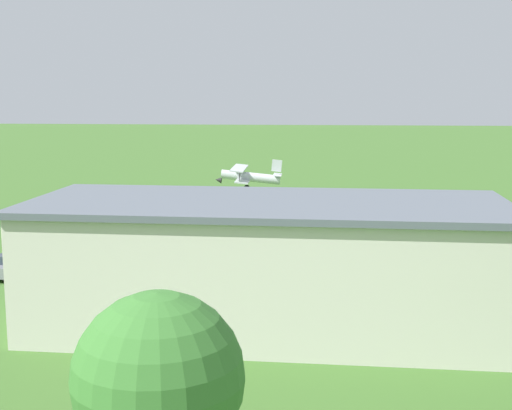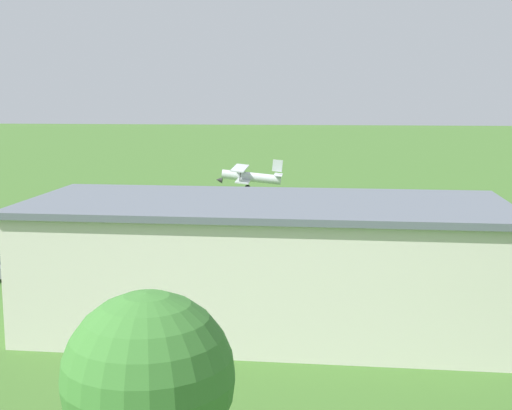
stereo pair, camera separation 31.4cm
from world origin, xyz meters
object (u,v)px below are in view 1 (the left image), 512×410
person_near_hangar_door (187,253)px  person_walking_on_apron (339,250)px  hangar (268,264)px  person_crossing_taxiway (83,269)px  person_by_parked_cars (225,252)px  tree_behind_hangar_right (159,380)px  car_grey (12,264)px  person_at_fence_line (400,263)px  car_black (118,258)px  biplane (248,176)px

person_near_hangar_door → person_walking_on_apron: 11.68m
hangar → person_crossing_taxiway: size_ratio=15.65×
person_by_parked_cars → person_walking_on_apron: 8.84m
person_crossing_taxiway → tree_behind_hangar_right: tree_behind_hangar_right is taller
car_grey → person_by_parked_cars: bearing=-158.8°
person_walking_on_apron → tree_behind_hangar_right: tree_behind_hangar_right is taller
hangar → person_at_fence_line: bearing=-125.0°
car_grey → hangar: bearing=154.4°
hangar → person_crossing_taxiway: hangar is taller
person_near_hangar_door → person_by_parked_cars: bearing=-164.5°
person_by_parked_cars → tree_behind_hangar_right: 36.68m
car_black → tree_behind_hangar_right: (-10.86, 33.00, 5.23)m
person_near_hangar_door → person_walking_on_apron: (-11.47, -2.19, -0.05)m
person_walking_on_apron → hangar: bearing=74.7°
car_grey → person_crossing_taxiway: person_crossing_taxiway is taller
hangar → person_by_parked_cars: size_ratio=16.44×
person_walking_on_apron → person_at_fence_line: 5.62m
car_grey → person_by_parked_cars: (-14.32, -5.56, -0.07)m
biplane → car_black: (6.60, 28.71, -2.67)m
hangar → person_by_parked_cars: 15.41m
person_near_hangar_door → biplane: bearing=-94.2°
person_by_parked_cars → person_near_hangar_door: size_ratio=0.97×
car_grey → person_at_fence_line: (-27.24, -3.26, -0.09)m
hangar → car_grey: 20.90m
person_at_fence_line → person_near_hangar_door: bearing=-5.6°
person_near_hangar_door → person_crossing_taxiway: (6.14, 5.62, 0.02)m
car_grey → person_at_fence_line: car_grey is taller
car_black → person_near_hangar_door: car_black is taller
person_by_parked_cars → person_crossing_taxiway: size_ratio=0.95×
person_walking_on_apron → person_crossing_taxiway: (17.61, 7.81, 0.07)m
biplane → car_black: biplane is taller
car_black → person_by_parked_cars: size_ratio=2.91×
biplane → car_grey: 34.04m
person_by_parked_cars → person_walking_on_apron: size_ratio=1.03×
car_black → tree_behind_hangar_right: bearing=108.2°
biplane → person_near_hangar_door: (1.91, 26.34, -2.71)m
car_grey → person_walking_on_apron: (-23.04, -6.99, -0.09)m
car_black → person_near_hangar_door: (-4.69, -2.37, -0.04)m
person_crossing_taxiway → tree_behind_hangar_right: (-12.31, 29.74, 5.26)m
person_crossing_taxiway → hangar: bearing=148.5°
car_grey → person_at_fence_line: 27.43m
person_near_hangar_door → person_crossing_taxiway: size_ratio=0.98×
person_walking_on_apron → person_crossing_taxiway: size_ratio=0.93×
person_crossing_taxiway → person_at_fence_line: (-21.80, -4.08, -0.07)m
person_walking_on_apron → person_at_fence_line: bearing=138.3°
car_black → person_at_fence_line: car_black is taller
car_grey → person_walking_on_apron: size_ratio=2.79×
hangar → person_by_parked_cars: hangar is taller
car_grey → person_crossing_taxiway: size_ratio=2.59×
person_near_hangar_door → person_at_fence_line: bearing=174.4°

